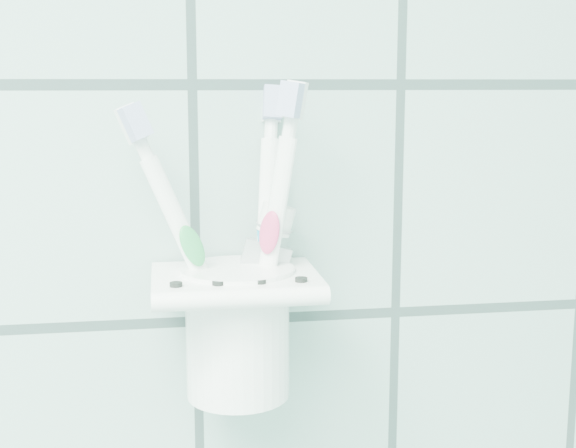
# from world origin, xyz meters

# --- Properties ---
(holder_bracket) EXTENTS (0.12, 0.10, 0.04)m
(holder_bracket) POSITION_xyz_m (0.66, 1.15, 1.29)
(holder_bracket) COLOR white
(holder_bracket) RESTS_ON wall_back
(cup) EXTENTS (0.08, 0.08, 0.10)m
(cup) POSITION_xyz_m (0.66, 1.16, 1.26)
(cup) COLOR white
(cup) RESTS_ON holder_bracket
(toothbrush_pink) EXTENTS (0.09, 0.03, 0.22)m
(toothbrush_pink) POSITION_xyz_m (0.67, 1.15, 1.33)
(toothbrush_pink) COLOR white
(toothbrush_pink) RESTS_ON cup
(toothbrush_blue) EXTENTS (0.03, 0.06, 0.22)m
(toothbrush_blue) POSITION_xyz_m (0.68, 1.14, 1.33)
(toothbrush_blue) COLOR white
(toothbrush_blue) RESTS_ON cup
(toothbrush_orange) EXTENTS (0.05, 0.03, 0.22)m
(toothbrush_orange) POSITION_xyz_m (0.67, 1.16, 1.33)
(toothbrush_orange) COLOR white
(toothbrush_orange) RESTS_ON cup
(toothpaste_tube) EXTENTS (0.06, 0.03, 0.14)m
(toothpaste_tube) POSITION_xyz_m (0.66, 1.17, 1.29)
(toothpaste_tube) COLOR silver
(toothpaste_tube) RESTS_ON cup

